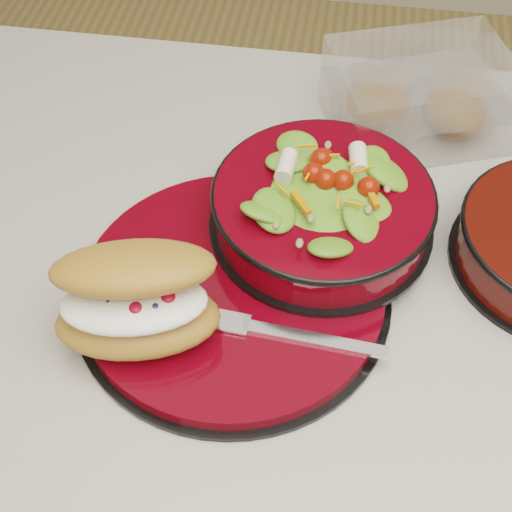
# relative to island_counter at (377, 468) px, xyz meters

# --- Properties ---
(island_counter) EXTENTS (1.24, 0.74, 0.90)m
(island_counter) POSITION_rel_island_counter_xyz_m (0.00, 0.00, 0.00)
(island_counter) COLOR silver
(island_counter) RESTS_ON ground
(dinner_plate) EXTENTS (0.31, 0.31, 0.02)m
(dinner_plate) POSITION_rel_island_counter_xyz_m (-0.20, -0.04, 0.46)
(dinner_plate) COLOR black
(dinner_plate) RESTS_ON island_counter
(salad_bowl) EXTENTS (0.23, 0.23, 0.10)m
(salad_bowl) POSITION_rel_island_counter_xyz_m (-0.12, 0.05, 0.50)
(salad_bowl) COLOR black
(salad_bowl) RESTS_ON dinner_plate
(croissant) EXTENTS (0.16, 0.13, 0.09)m
(croissant) POSITION_rel_island_counter_xyz_m (-0.27, -0.10, 0.51)
(croissant) COLOR #A86A33
(croissant) RESTS_ON dinner_plate
(fork) EXTENTS (0.17, 0.03, 0.00)m
(fork) POSITION_rel_island_counter_xyz_m (-0.14, -0.09, 0.47)
(fork) COLOR silver
(fork) RESTS_ON dinner_plate
(pastry_box) EXTENTS (0.23, 0.20, 0.09)m
(pastry_box) POSITION_rel_island_counter_xyz_m (-0.03, 0.24, 0.49)
(pastry_box) COLOR white
(pastry_box) RESTS_ON island_counter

